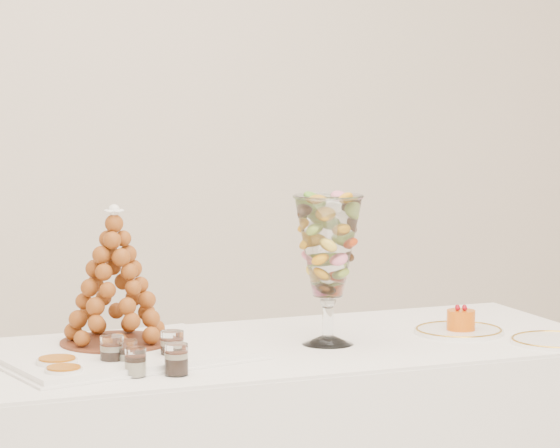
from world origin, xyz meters
name	(u,v)px	position (x,y,z in m)	size (l,w,h in m)	color
lace_tray	(120,353)	(-0.28, 0.35, 0.68)	(0.58, 0.43, 0.02)	white
macaron_vase	(328,248)	(0.25, 0.30, 0.91)	(0.17, 0.17, 0.38)	white
cake_plate	(459,331)	(0.63, 0.30, 0.68)	(0.24, 0.24, 0.01)	white
spare_plate	(555,341)	(0.79, 0.09, 0.67)	(0.23, 0.23, 0.01)	white
verrine_a	(112,352)	(-0.33, 0.24, 0.71)	(0.06, 0.06, 0.08)	white
verrine_b	(127,354)	(-0.30, 0.23, 0.70)	(0.05, 0.05, 0.07)	white
verrine_c	(172,347)	(-0.18, 0.25, 0.71)	(0.06, 0.06, 0.07)	white
verrine_d	(135,362)	(-0.30, 0.13, 0.70)	(0.05, 0.05, 0.07)	white
verrine_e	(176,359)	(-0.21, 0.11, 0.71)	(0.05, 0.05, 0.07)	white
ramekin_back	(57,365)	(-0.46, 0.25, 0.68)	(0.10, 0.10, 0.03)	white
ramekin_front	(64,374)	(-0.46, 0.16, 0.68)	(0.09, 0.09, 0.03)	white
croquembouche	(115,276)	(-0.27, 0.43, 0.86)	(0.28, 0.28, 0.34)	brown
mousse_cake	(461,320)	(0.63, 0.29, 0.71)	(0.08, 0.08, 0.07)	#DF5D0A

